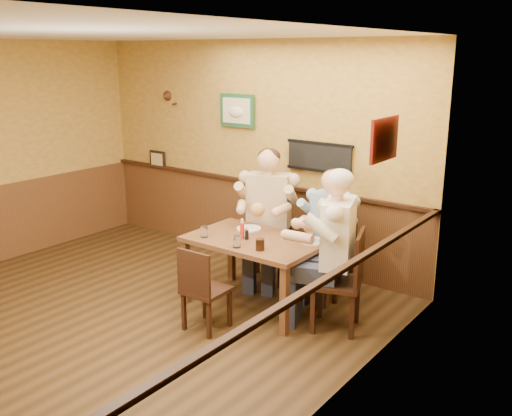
# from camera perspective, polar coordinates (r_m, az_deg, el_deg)

# --- Properties ---
(room) EXTENTS (5.02, 5.03, 2.81)m
(room) POSITION_cam_1_polar(r_m,az_deg,el_deg) (5.56, -13.99, 5.02)
(room) COLOR black
(room) RESTS_ON ground
(dining_table) EXTENTS (1.40, 0.90, 0.75)m
(dining_table) POSITION_cam_1_polar(r_m,az_deg,el_deg) (6.02, -0.10, -3.89)
(dining_table) COLOR brown
(dining_table) RESTS_ON ground
(chair_back_left) EXTENTS (0.60, 0.60, 1.00)m
(chair_back_left) POSITION_cam_1_polar(r_m,az_deg,el_deg) (6.73, 1.27, -3.23)
(chair_back_left) COLOR #311B0F
(chair_back_left) RESTS_ON ground
(chair_back_right) EXTENTS (0.43, 0.43, 0.90)m
(chair_back_right) POSITION_cam_1_polar(r_m,az_deg,el_deg) (6.39, 7.46, -4.84)
(chair_back_right) COLOR #311B0F
(chair_back_right) RESTS_ON ground
(chair_right_end) EXTENTS (0.59, 0.59, 1.01)m
(chair_right_end) POSITION_cam_1_polar(r_m,az_deg,el_deg) (5.62, 8.06, -7.17)
(chair_right_end) COLOR #311B0F
(chair_right_end) RESTS_ON ground
(chair_near_side) EXTENTS (0.40, 0.40, 0.85)m
(chair_near_side) POSITION_cam_1_polar(r_m,az_deg,el_deg) (5.61, -4.99, -7.97)
(chair_near_side) COLOR #311B0F
(chair_near_side) RESTS_ON ground
(diner_tan_shirt) EXTENTS (0.85, 0.85, 1.43)m
(diner_tan_shirt) POSITION_cam_1_polar(r_m,az_deg,el_deg) (6.66, 1.28, -1.48)
(diner_tan_shirt) COLOR #CDB28D
(diner_tan_shirt) RESTS_ON ground
(diner_blue_polo) EXTENTS (0.61, 0.61, 1.29)m
(diner_blue_polo) POSITION_cam_1_polar(r_m,az_deg,el_deg) (6.32, 7.52, -3.19)
(diner_blue_polo) COLOR #80A4C0
(diner_blue_polo) RESTS_ON ground
(diner_white_elder) EXTENTS (0.84, 0.84, 1.44)m
(diner_white_elder) POSITION_cam_1_polar(r_m,az_deg,el_deg) (5.54, 8.14, -5.10)
(diner_white_elder) COLOR white
(diner_white_elder) RESTS_ON ground
(water_glass_left) EXTENTS (0.09, 0.09, 0.12)m
(water_glass_left) POSITION_cam_1_polar(r_m,az_deg,el_deg) (6.04, -5.19, -2.39)
(water_glass_left) COLOR silver
(water_glass_left) RESTS_ON dining_table
(water_glass_mid) EXTENTS (0.09, 0.09, 0.12)m
(water_glass_mid) POSITION_cam_1_polar(r_m,az_deg,el_deg) (5.70, -1.95, -3.37)
(water_glass_mid) COLOR white
(water_glass_mid) RESTS_ON dining_table
(cola_tumbler) EXTENTS (0.10, 0.10, 0.12)m
(cola_tumbler) POSITION_cam_1_polar(r_m,az_deg,el_deg) (5.62, 0.41, -3.67)
(cola_tumbler) COLOR black
(cola_tumbler) RESTS_ON dining_table
(hot_sauce_bottle) EXTENTS (0.05, 0.05, 0.19)m
(hot_sauce_bottle) POSITION_cam_1_polar(r_m,az_deg,el_deg) (5.96, -1.39, -2.20)
(hot_sauce_bottle) COLOR red
(hot_sauce_bottle) RESTS_ON dining_table
(salt_shaker) EXTENTS (0.05, 0.05, 0.10)m
(salt_shaker) POSITION_cam_1_polar(r_m,az_deg,el_deg) (6.07, -1.03, -2.35)
(salt_shaker) COLOR silver
(salt_shaker) RESTS_ON dining_table
(pepper_shaker) EXTENTS (0.04, 0.04, 0.10)m
(pepper_shaker) POSITION_cam_1_polar(r_m,az_deg,el_deg) (5.94, -0.93, -2.71)
(pepper_shaker) COLOR black
(pepper_shaker) RESTS_ON dining_table
(plate_far_left) EXTENTS (0.32, 0.32, 0.02)m
(plate_far_left) POSITION_cam_1_polar(r_m,az_deg,el_deg) (6.29, -0.72, -2.05)
(plate_far_left) COLOR white
(plate_far_left) RESTS_ON dining_table
(plate_far_right) EXTENTS (0.35, 0.35, 0.02)m
(plate_far_right) POSITION_cam_1_polar(r_m,az_deg,el_deg) (5.91, 5.76, -3.31)
(plate_far_right) COLOR silver
(plate_far_right) RESTS_ON dining_table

